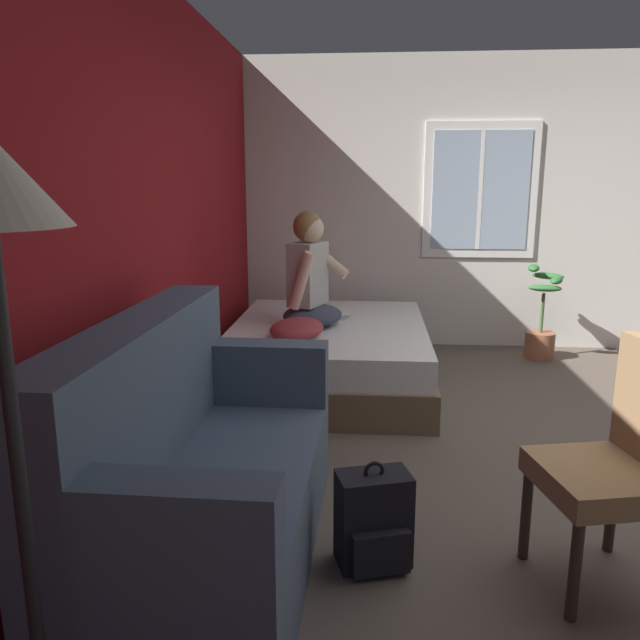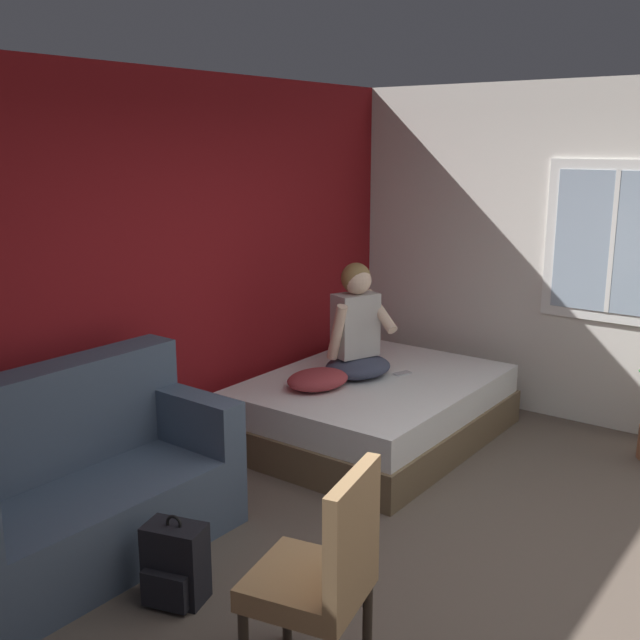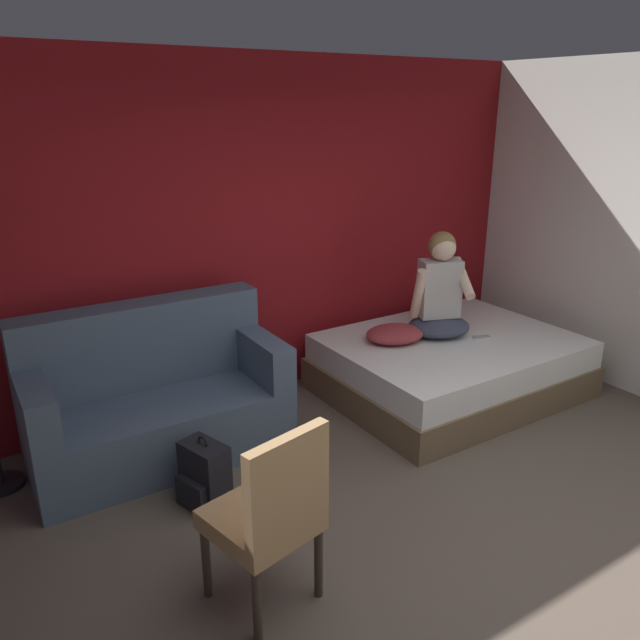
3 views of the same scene
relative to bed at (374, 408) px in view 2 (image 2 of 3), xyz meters
name	(u,v)px [view 2 (image 2 of 3)]	position (x,y,z in m)	size (l,w,h in m)	color
ground_plane	(516,600)	(-1.36, -1.72, -0.24)	(40.00, 40.00, 0.00)	brown
wall_back_accent	(144,278)	(-1.36, 0.97, 1.11)	(10.29, 0.16, 2.70)	maroon
bed	(374,408)	(0.00, 0.00, 0.00)	(2.02, 1.54, 0.48)	brown
couch	(75,490)	(-2.40, 0.39, 0.16)	(1.71, 0.85, 1.04)	#47566B
side_chair	(323,571)	(-2.41, -1.29, 0.30)	(0.55, 0.55, 0.98)	#382D23
person_seated	(357,331)	(-0.04, 0.14, 0.60)	(0.64, 0.60, 0.88)	#383D51
backpack	(175,565)	(-2.37, -0.35, -0.04)	(0.30, 0.34, 0.46)	black
throw_pillow	(318,379)	(-0.46, 0.20, 0.31)	(0.48, 0.36, 0.14)	#993338
cell_phone	(402,373)	(0.22, -0.12, 0.25)	(0.07, 0.14, 0.01)	#B7B7BC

